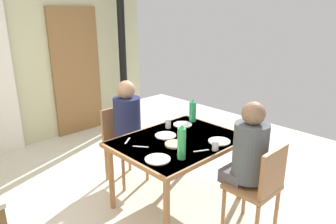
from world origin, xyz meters
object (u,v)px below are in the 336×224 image
object	(u,v)px
chair_far_diner	(122,140)
water_bottle_green_near	(193,111)
dining_table	(178,146)
water_bottle_green_far	(182,143)
person_far_diner	(128,119)
person_near_diner	(249,150)
chair_near_diner	(260,185)

from	to	relation	value
chair_far_diner	water_bottle_green_near	size ratio (longest dim) A/B	3.27
dining_table	water_bottle_green_far	size ratio (longest dim) A/B	3.93
dining_table	person_far_diner	distance (m)	0.71
person_near_diner	water_bottle_green_near	distance (m)	1.00
chair_far_diner	person_near_diner	bearing A→B (deg)	100.24
chair_near_diner	water_bottle_green_near	world-z (taller)	water_bottle_green_near
person_far_diner	chair_far_diner	bearing A→B (deg)	-90.00
chair_far_diner	person_far_diner	size ratio (longest dim) A/B	1.13
dining_table	water_bottle_green_far	xyz separation A→B (m)	(-0.28, -0.31, 0.22)
chair_far_diner	water_bottle_green_near	bearing A→B (deg)	136.92
chair_near_diner	person_near_diner	world-z (taller)	person_near_diner
person_far_diner	water_bottle_green_near	world-z (taller)	person_far_diner
chair_near_diner	person_far_diner	bearing A→B (deg)	100.24
dining_table	chair_far_diner	bearing A→B (deg)	97.10
water_bottle_green_near	water_bottle_green_far	size ratio (longest dim) A/B	0.85
chair_far_diner	person_far_diner	bearing A→B (deg)	90.00
water_bottle_green_near	water_bottle_green_far	world-z (taller)	water_bottle_green_far
person_far_diner	water_bottle_green_far	distance (m)	1.01
water_bottle_green_far	person_near_diner	bearing A→B (deg)	-40.03
person_near_diner	water_bottle_green_far	size ratio (longest dim) A/B	2.46
dining_table	chair_near_diner	xyz separation A→B (m)	(0.17, -0.82, -0.15)
person_near_diner	water_bottle_green_near	bearing A→B (deg)	70.98
person_far_diner	water_bottle_green_far	xyz separation A→B (m)	(-0.18, -0.99, 0.09)
dining_table	chair_far_diner	size ratio (longest dim) A/B	1.41
dining_table	water_bottle_green_far	world-z (taller)	water_bottle_green_far
chair_far_diner	person_far_diner	world-z (taller)	person_far_diner
chair_far_diner	person_near_diner	xyz separation A→B (m)	(0.27, -1.51, 0.28)
dining_table	chair_near_diner	size ratio (longest dim) A/B	1.41
chair_far_diner	water_bottle_green_near	distance (m)	0.89
chair_near_diner	water_bottle_green_far	bearing A→B (deg)	131.18
chair_near_diner	chair_far_diner	distance (m)	1.67
chair_near_diner	chair_far_diner	xyz separation A→B (m)	(-0.27, 1.64, 0.00)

